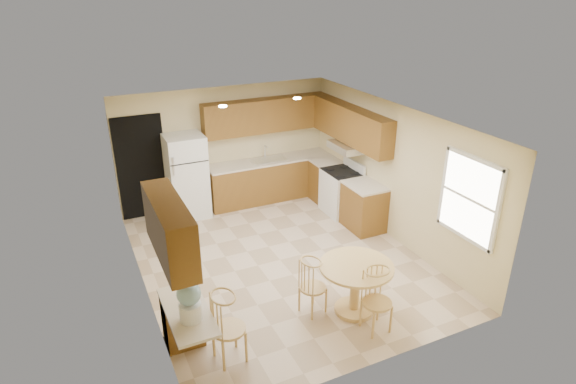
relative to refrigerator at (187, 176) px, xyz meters
name	(u,v)px	position (x,y,z in m)	size (l,w,h in m)	color
floor	(280,260)	(0.95, -2.40, -0.85)	(5.50, 5.50, 0.00)	#CDB294
ceiling	(279,119)	(0.95, -2.40, 1.65)	(4.50, 5.50, 0.02)	white
wall_back	(226,146)	(0.95, 0.35, 0.40)	(4.50, 0.02, 2.50)	beige
wall_front	(378,281)	(0.95, -5.15, 0.40)	(4.50, 0.02, 2.50)	beige
wall_left	(138,221)	(-1.30, -2.40, 0.40)	(0.02, 5.50, 2.50)	beige
wall_right	(393,172)	(3.20, -2.40, 0.40)	(0.02, 5.50, 2.50)	beige
doorway	(142,168)	(-0.80, 0.34, 0.20)	(0.90, 0.02, 2.10)	black
base_cab_back	(270,180)	(1.83, 0.05, -0.41)	(2.75, 0.60, 0.87)	brown
counter_back	(270,160)	(1.83, 0.05, 0.04)	(2.75, 0.63, 0.04)	beige
base_cab_right_a	(326,181)	(2.90, -0.54, -0.41)	(0.60, 0.59, 0.87)	brown
counter_right_a	(327,162)	(2.90, -0.54, 0.04)	(0.63, 0.59, 0.04)	beige
base_cab_right_b	(364,207)	(2.90, -2.00, -0.41)	(0.60, 0.80, 0.87)	brown
counter_right_b	(365,186)	(2.90, -2.00, 0.04)	(0.63, 0.80, 0.04)	beige
upper_cab_back	(267,115)	(1.83, 0.19, 1.00)	(2.75, 0.33, 0.70)	brown
upper_cab_right	(351,125)	(3.04, -1.19, 1.00)	(0.33, 2.42, 0.70)	brown
upper_cab_left	(169,229)	(-1.13, -4.00, 1.00)	(0.33, 1.40, 0.70)	brown
sink	(269,160)	(1.80, 0.05, 0.06)	(0.78, 0.44, 0.01)	silver
range_hood	(347,147)	(2.95, -1.22, 0.57)	(0.50, 0.76, 0.14)	silver
desk_pedestal	(182,319)	(-1.05, -3.72, -0.49)	(0.48, 0.42, 0.72)	brown
desk_top	(187,311)	(-1.05, -4.10, -0.10)	(0.50, 1.20, 0.04)	beige
window	(470,198)	(3.18, -4.25, 0.65)	(0.06, 1.12, 1.30)	white
can_light_a	(223,106)	(0.45, -1.20, 1.64)	(0.14, 0.14, 0.02)	white
can_light_b	(297,98)	(1.85, -1.20, 1.64)	(0.14, 0.14, 0.02)	white
refrigerator	(187,176)	(0.00, 0.00, 0.00)	(0.75, 0.73, 1.70)	white
stove	(342,191)	(2.88, -1.22, -0.38)	(0.65, 0.76, 1.09)	white
dining_table	(355,281)	(1.34, -4.14, -0.34)	(1.05, 1.05, 0.78)	#E1B870
chair_table_a	(316,284)	(0.79, -3.97, -0.32)	(0.38, 0.50, 0.87)	#E1B870
chair_table_b	(382,299)	(1.39, -4.69, -0.29)	(0.41, 0.41, 0.92)	#E1B870
chair_desk	(231,325)	(-0.60, -4.38, -0.26)	(0.43, 0.56, 0.97)	#E1B870
water_crock	(189,301)	(-1.05, -4.29, 0.19)	(0.29, 0.29, 0.59)	white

